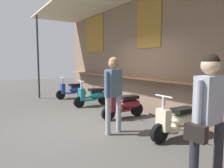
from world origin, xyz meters
name	(u,v)px	position (x,y,z in m)	size (l,w,h in m)	color
ground_plane	(92,123)	(0.00, 0.00, 0.00)	(32.23, 32.23, 0.00)	#474442
market_stall_facade	(146,45)	(0.00, 1.87, 2.14)	(11.51, 2.48, 3.90)	#7F6651
scooter_blue	(73,90)	(-4.04, 1.08, 0.39)	(0.46, 1.40, 0.97)	#233D9E
scooter_teal	(93,96)	(-2.02, 1.08, 0.39)	(0.46, 1.40, 0.97)	#197075
scooter_maroon	(125,105)	(0.02, 1.08, 0.39)	(0.46, 1.40, 0.97)	maroon
scooter_cream	(179,120)	(1.99, 1.08, 0.39)	(0.46, 1.40, 0.97)	beige
shopper_with_handbag	(208,107)	(3.41, -0.10, 1.07)	(0.32, 0.68, 1.74)	#232328
shopper_browsing	(113,86)	(0.98, 0.05, 1.09)	(0.35, 0.55, 1.75)	#999EA8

